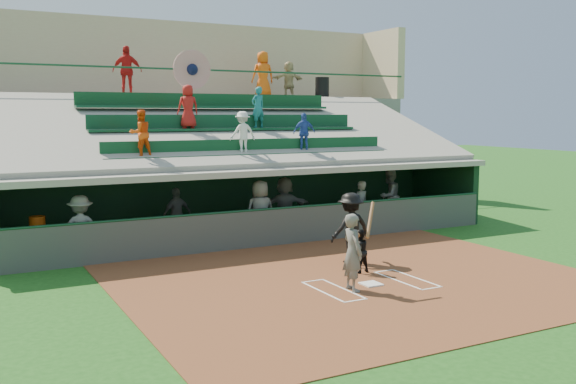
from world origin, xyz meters
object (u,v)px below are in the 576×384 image
water_cooler (37,224)px  trash_bin (322,88)px  batter_at_plate (353,252)px  white_table (36,244)px  home_plate (371,284)px  catcher (359,251)px

water_cooler → trash_bin: (12.58, 6.11, 4.10)m
batter_at_plate → trash_bin: 15.10m
batter_at_plate → white_table: 8.90m
home_plate → catcher: (0.38, 1.06, 0.53)m
catcher → water_cooler: (-6.78, 5.43, 0.39)m
water_cooler → trash_bin: 14.57m
white_table → catcher: bearing=-38.8°
batter_at_plate → water_cooler: batter_at_plate is taller
trash_bin → batter_at_plate: bearing=-118.0°
home_plate → water_cooler: size_ratio=1.03×
home_plate → trash_bin: size_ratio=0.48×
home_plate → water_cooler: 9.16m
white_table → water_cooler: water_cooler is taller
water_cooler → white_table: bearing=149.4°
batter_at_plate → water_cooler: (-5.75, 6.70, 0.06)m
home_plate → catcher: bearing=70.2°
white_table → water_cooler: size_ratio=1.93×
white_table → water_cooler: 0.56m
batter_at_plate → home_plate: bearing=17.6°
trash_bin → white_table: bearing=-154.3°
home_plate → trash_bin: bearing=63.9°
batter_at_plate → catcher: bearing=51.0°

